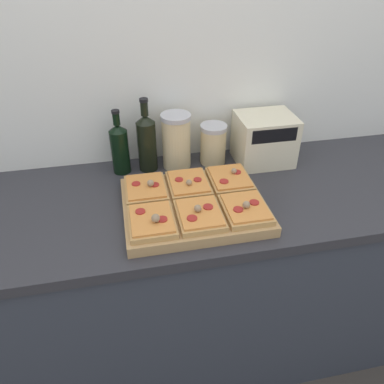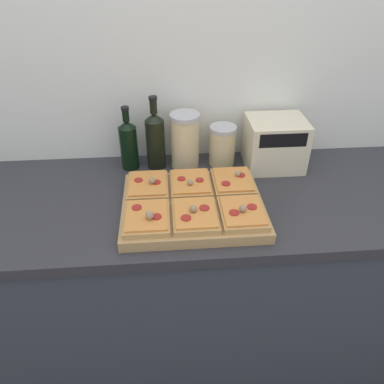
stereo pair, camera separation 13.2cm
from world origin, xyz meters
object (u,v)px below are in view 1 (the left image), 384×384
object	(u,v)px
wine_bottle	(147,142)
grain_jar_tall	(176,141)
olive_oil_bottle	(120,148)
toaster_oven	(264,139)
cutting_board	(194,206)
grain_jar_short	(213,144)

from	to	relation	value
wine_bottle	grain_jar_tall	size ratio (longest dim) A/B	1.32
wine_bottle	olive_oil_bottle	bearing A→B (deg)	180.00
grain_jar_tall	toaster_oven	xyz separation A→B (m)	(0.37, -0.03, -0.01)
cutting_board	grain_jar_short	world-z (taller)	grain_jar_short
toaster_oven	olive_oil_bottle	bearing A→B (deg)	176.97
grain_jar_tall	grain_jar_short	world-z (taller)	grain_jar_tall
olive_oil_bottle	grain_jar_tall	size ratio (longest dim) A/B	1.16
olive_oil_bottle	grain_jar_short	bearing A→B (deg)	0.00
grain_jar_tall	toaster_oven	bearing A→B (deg)	-4.90
cutting_board	toaster_oven	xyz separation A→B (m)	(0.36, 0.29, 0.08)
olive_oil_bottle	grain_jar_short	xyz separation A→B (m)	(0.38, 0.00, -0.02)
olive_oil_bottle	wine_bottle	distance (m)	0.11
wine_bottle	toaster_oven	world-z (taller)	wine_bottle
olive_oil_bottle	toaster_oven	size ratio (longest dim) A/B	1.04
cutting_board	grain_jar_short	distance (m)	0.36
cutting_board	wine_bottle	size ratio (longest dim) A/B	1.61
toaster_oven	grain_jar_short	bearing A→B (deg)	171.54
cutting_board	olive_oil_bottle	xyz separation A→B (m)	(-0.23, 0.32, 0.09)
grain_jar_tall	toaster_oven	size ratio (longest dim) A/B	0.90
grain_jar_short	toaster_oven	bearing A→B (deg)	-8.46
olive_oil_bottle	toaster_oven	world-z (taller)	olive_oil_bottle
olive_oil_bottle	wine_bottle	world-z (taller)	wine_bottle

